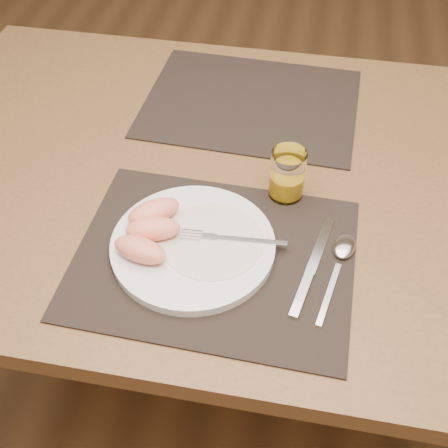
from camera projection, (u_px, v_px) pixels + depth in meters
ground at (240, 368)px, 1.61m from camera, size 5.00×5.00×0.00m
table at (246, 203)px, 1.12m from camera, size 1.40×0.90×0.75m
placemat_near at (214, 257)px, 0.92m from camera, size 0.46×0.36×0.00m
placemat_far at (251, 103)px, 1.21m from camera, size 0.46×0.37×0.00m
plate at (193, 245)px, 0.92m from camera, size 0.27×0.27×0.02m
plate_dressing at (212, 240)px, 0.92m from camera, size 0.17×0.17×0.00m
fork at (224, 238)px, 0.92m from camera, size 0.18×0.03×0.00m
knife at (310, 273)px, 0.89m from camera, size 0.06×0.22×0.01m
spoon at (342, 253)px, 0.91m from camera, size 0.06×0.19×0.01m
juice_glass at (287, 176)px, 0.99m from camera, size 0.06×0.06×0.09m
grapefruit_wedges at (149, 230)px, 0.91m from camera, size 0.11×0.16×0.04m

